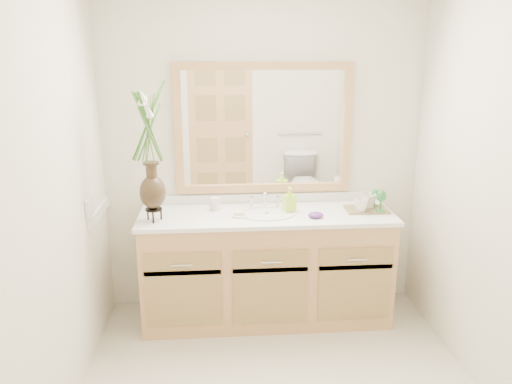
{
  "coord_description": "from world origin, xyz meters",
  "views": [
    {
      "loc": [
        -0.34,
        -2.4,
        1.97
      ],
      "look_at": [
        -0.11,
        0.65,
        1.1
      ],
      "focal_mm": 35.0,
      "sensor_mm": 36.0,
      "label": 1
    }
  ],
  "objects": [
    {
      "name": "wall_back",
      "position": [
        0.0,
        1.3,
        1.2
      ],
      "size": [
        2.4,
        0.02,
        2.4
      ],
      "primitive_type": "cube",
      "color": "white",
      "rests_on": "floor"
    },
    {
      "name": "wall_front",
      "position": [
        0.0,
        -1.3,
        1.2
      ],
      "size": [
        2.4,
        0.02,
        2.4
      ],
      "primitive_type": "cube",
      "color": "white",
      "rests_on": "floor"
    },
    {
      "name": "wall_left",
      "position": [
        -1.2,
        0.0,
        1.2
      ],
      "size": [
        0.02,
        2.6,
        2.4
      ],
      "primitive_type": "cube",
      "color": "white",
      "rests_on": "floor"
    },
    {
      "name": "wall_right",
      "position": [
        1.2,
        0.0,
        1.2
      ],
      "size": [
        0.02,
        2.6,
        2.4
      ],
      "primitive_type": "cube",
      "color": "white",
      "rests_on": "floor"
    },
    {
      "name": "vanity",
      "position": [
        0.0,
        1.01,
        0.4
      ],
      "size": [
        1.8,
        0.55,
        0.8
      ],
      "color": "tan",
      "rests_on": "floor"
    },
    {
      "name": "counter",
      "position": [
        0.0,
        1.01,
        0.82
      ],
      "size": [
        1.84,
        0.57,
        0.03
      ],
      "primitive_type": "cube",
      "color": "white",
      "rests_on": "vanity"
    },
    {
      "name": "sink",
      "position": [
        0.0,
        1.0,
        0.78
      ],
      "size": [
        0.38,
        0.34,
        0.23
      ],
      "color": "white",
      "rests_on": "counter"
    },
    {
      "name": "mirror",
      "position": [
        0.0,
        1.28,
        1.41
      ],
      "size": [
        1.32,
        0.04,
        0.97
      ],
      "color": "white",
      "rests_on": "wall_back"
    },
    {
      "name": "switch_plate",
      "position": [
        -1.19,
        0.76,
        0.98
      ],
      "size": [
        0.02,
        0.12,
        0.12
      ],
      "primitive_type": "cube",
      "color": "white",
      "rests_on": "wall_left"
    },
    {
      "name": "flower_vase",
      "position": [
        -0.79,
        0.91,
        1.41
      ],
      "size": [
        0.21,
        0.21,
        0.86
      ],
      "rotation": [
        0.0,
        0.0,
        0.0
      ],
      "color": "black",
      "rests_on": "counter"
    },
    {
      "name": "tumbler",
      "position": [
        -0.37,
        1.13,
        0.88
      ],
      "size": [
        0.07,
        0.07,
        0.09
      ],
      "primitive_type": "cylinder",
      "color": "beige",
      "rests_on": "counter"
    },
    {
      "name": "soap_dish",
      "position": [
        -0.2,
        0.95,
        0.84
      ],
      "size": [
        0.11,
        0.11,
        0.03
      ],
      "color": "beige",
      "rests_on": "counter"
    },
    {
      "name": "soap_bottle",
      "position": [
        0.17,
        1.06,
        0.91
      ],
      "size": [
        0.09,
        0.09,
        0.16
      ],
      "primitive_type": "imported",
      "rotation": [
        0.0,
        0.0,
        0.24
      ],
      "color": "#B8ED37",
      "rests_on": "counter"
    },
    {
      "name": "purple_dish",
      "position": [
        0.34,
        0.89,
        0.85
      ],
      "size": [
        0.13,
        0.12,
        0.04
      ],
      "primitive_type": "ellipsoid",
      "rotation": [
        0.0,
        0.0,
        0.38
      ],
      "color": "#5A2879",
      "rests_on": "counter"
    },
    {
      "name": "tray",
      "position": [
        0.74,
        1.02,
        0.84
      ],
      "size": [
        0.31,
        0.21,
        0.02
      ],
      "primitive_type": "cube",
      "rotation": [
        0.0,
        0.0,
        -0.03
      ],
      "color": "brown",
      "rests_on": "counter"
    },
    {
      "name": "mug_left",
      "position": [
        0.68,
        0.97,
        0.9
      ],
      "size": [
        0.11,
        0.11,
        0.1
      ],
      "primitive_type": "imported",
      "rotation": [
        0.0,
        0.0,
        -0.07
      ],
      "color": "beige",
      "rests_on": "tray"
    },
    {
      "name": "mug_right",
      "position": [
        0.76,
        1.05,
        0.9
      ],
      "size": [
        0.14,
        0.14,
        0.11
      ],
      "primitive_type": "imported",
      "rotation": [
        0.0,
        0.0,
        0.41
      ],
      "color": "beige",
      "rests_on": "tray"
    },
    {
      "name": "goblet_front",
      "position": [
        0.82,
        0.95,
        0.95
      ],
      "size": [
        0.07,
        0.07,
        0.16
      ],
      "color": "#26722E",
      "rests_on": "tray"
    },
    {
      "name": "goblet_back",
      "position": [
        0.82,
        1.09,
        0.93
      ],
      "size": [
        0.06,
        0.06,
        0.13
      ],
      "color": "#26722E",
      "rests_on": "tray"
    }
  ]
}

